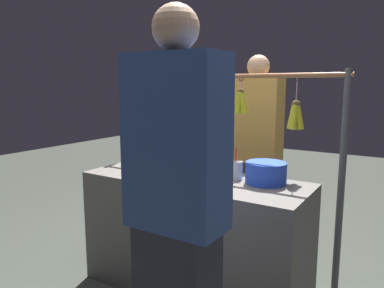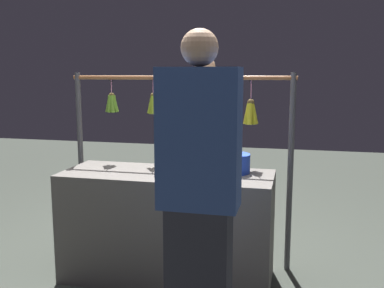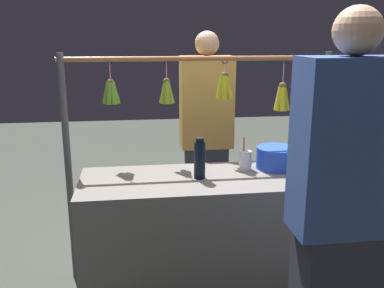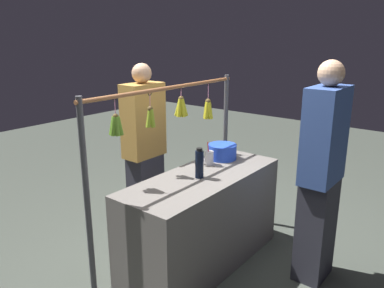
{
  "view_description": "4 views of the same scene",
  "coord_description": "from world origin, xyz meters",
  "px_view_note": "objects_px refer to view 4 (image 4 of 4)",
  "views": [
    {
      "loc": [
        -1.27,
        2.04,
        1.43
      ],
      "look_at": [
        0.02,
        0.0,
        1.04
      ],
      "focal_mm": 34.38,
      "sensor_mm": 36.0,
      "label": 1
    },
    {
      "loc": [
        -0.9,
        2.99,
        1.52
      ],
      "look_at": [
        -0.19,
        0.0,
        1.03
      ],
      "focal_mm": 41.23,
      "sensor_mm": 36.0,
      "label": 2
    },
    {
      "loc": [
        0.42,
        2.37,
        1.63
      ],
      "look_at": [
        0.1,
        0.0,
        1.02
      ],
      "focal_mm": 39.63,
      "sensor_mm": 36.0,
      "label": 3
    },
    {
      "loc": [
        2.35,
        1.75,
        1.91
      ],
      "look_at": [
        0.14,
        0.0,
        1.11
      ],
      "focal_mm": 35.88,
      "sensor_mm": 36.0,
      "label": 4
    }
  ],
  "objects_px": {
    "water_bottle": "(199,164)",
    "drink_cup": "(209,158)",
    "blue_bucket": "(222,152)",
    "customer_person": "(321,177)",
    "vendor_person": "(145,153)"
  },
  "relations": [
    {
      "from": "water_bottle",
      "to": "drink_cup",
      "type": "bearing_deg",
      "value": -157.55
    },
    {
      "from": "blue_bucket",
      "to": "customer_person",
      "type": "height_order",
      "value": "customer_person"
    },
    {
      "from": "water_bottle",
      "to": "vendor_person",
      "type": "xyz_separation_m",
      "value": [
        -0.17,
        -0.79,
        -0.1
      ]
    },
    {
      "from": "blue_bucket",
      "to": "customer_person",
      "type": "relative_size",
      "value": 0.15
    },
    {
      "from": "blue_bucket",
      "to": "customer_person",
      "type": "xyz_separation_m",
      "value": [
        0.04,
        0.93,
        -0.02
      ]
    },
    {
      "from": "water_bottle",
      "to": "drink_cup",
      "type": "distance_m",
      "value": 0.34
    },
    {
      "from": "drink_cup",
      "to": "customer_person",
      "type": "height_order",
      "value": "customer_person"
    },
    {
      "from": "drink_cup",
      "to": "customer_person",
      "type": "xyz_separation_m",
      "value": [
        -0.16,
        0.94,
        -0.01
      ]
    },
    {
      "from": "customer_person",
      "to": "vendor_person",
      "type": "bearing_deg",
      "value": -79.25
    },
    {
      "from": "drink_cup",
      "to": "blue_bucket",
      "type": "bearing_deg",
      "value": 179.63
    },
    {
      "from": "drink_cup",
      "to": "vendor_person",
      "type": "bearing_deg",
      "value": -78.17
    },
    {
      "from": "water_bottle",
      "to": "vendor_person",
      "type": "bearing_deg",
      "value": -102.33
    },
    {
      "from": "customer_person",
      "to": "blue_bucket",
      "type": "bearing_deg",
      "value": -92.38
    },
    {
      "from": "water_bottle",
      "to": "customer_person",
      "type": "height_order",
      "value": "customer_person"
    },
    {
      "from": "vendor_person",
      "to": "blue_bucket",
      "type": "bearing_deg",
      "value": 117.26
    }
  ]
}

